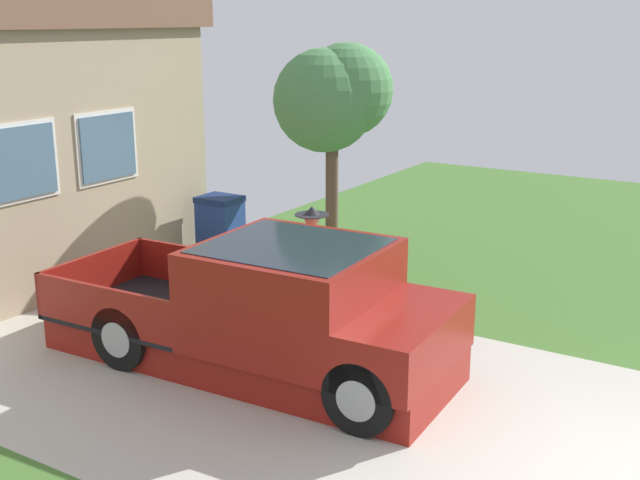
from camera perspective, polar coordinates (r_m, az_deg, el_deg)
name	(u,v)px	position (r m, az deg, el deg)	size (l,w,h in m)	color
pickup_truck	(279,314)	(9.52, -2.91, -5.30)	(2.25, 5.16, 1.61)	maroon
person_with_hat	(312,257)	(11.05, -0.57, -1.20)	(0.47, 0.47, 1.64)	brown
handbag	(326,311)	(11.24, 0.45, -5.08)	(0.40, 0.20, 0.49)	brown
front_yard_tree	(334,97)	(13.93, 1.00, 10.16)	(1.99, 1.96, 3.72)	brown
wheeled_trash_bin	(221,225)	(14.19, -7.10, 1.10)	(0.60, 0.72, 1.11)	navy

